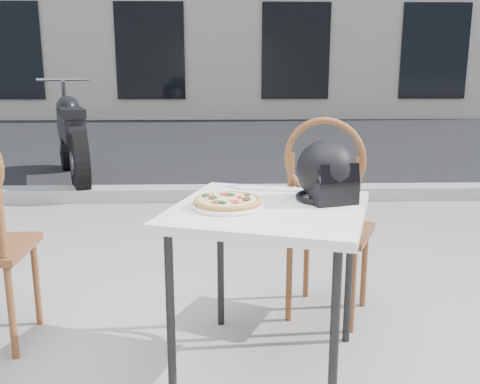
{
  "coord_description": "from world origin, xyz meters",
  "views": [
    {
      "loc": [
        -0.01,
        -1.92,
        1.21
      ],
      "look_at": [
        0.05,
        0.12,
        0.74
      ],
      "focal_mm": 40.0,
      "sensor_mm": 36.0,
      "label": 1
    }
  ],
  "objects_px": {
    "plate": "(227,205)",
    "pizza": "(227,201)",
    "cafe_table_main": "(269,221)",
    "cafe_chair_main": "(327,210)",
    "helmet": "(327,174)",
    "motorcycle": "(71,137)"
  },
  "relations": [
    {
      "from": "plate",
      "to": "motorcycle",
      "type": "relative_size",
      "value": 0.15
    },
    {
      "from": "motorcycle",
      "to": "cafe_chair_main",
      "type": "bearing_deg",
      "value": -77.96
    },
    {
      "from": "cafe_table_main",
      "to": "plate",
      "type": "relative_size",
      "value": 2.89
    },
    {
      "from": "cafe_table_main",
      "to": "helmet",
      "type": "xyz_separation_m",
      "value": [
        0.24,
        0.09,
        0.17
      ]
    },
    {
      "from": "helmet",
      "to": "cafe_chair_main",
      "type": "distance_m",
      "value": 0.41
    },
    {
      "from": "helmet",
      "to": "pizza",
      "type": "bearing_deg",
      "value": 177.96
    },
    {
      "from": "cafe_chair_main",
      "to": "pizza",
      "type": "bearing_deg",
      "value": 66.98
    },
    {
      "from": "helmet",
      "to": "plate",
      "type": "bearing_deg",
      "value": 177.98
    },
    {
      "from": "helmet",
      "to": "cafe_chair_main",
      "type": "relative_size",
      "value": 0.31
    },
    {
      "from": "plate",
      "to": "cafe_chair_main",
      "type": "distance_m",
      "value": 0.66
    },
    {
      "from": "cafe_table_main",
      "to": "cafe_chair_main",
      "type": "height_order",
      "value": "cafe_chair_main"
    },
    {
      "from": "pizza",
      "to": "cafe_chair_main",
      "type": "distance_m",
      "value": 0.66
    },
    {
      "from": "cafe_table_main",
      "to": "pizza",
      "type": "relative_size",
      "value": 3.1
    },
    {
      "from": "cafe_table_main",
      "to": "plate",
      "type": "bearing_deg",
      "value": -174.29
    },
    {
      "from": "pizza",
      "to": "helmet",
      "type": "xyz_separation_m",
      "value": [
        0.4,
        0.11,
        0.08
      ]
    },
    {
      "from": "helmet",
      "to": "cafe_chair_main",
      "type": "xyz_separation_m",
      "value": [
        0.07,
        0.33,
        -0.24
      ]
    },
    {
      "from": "pizza",
      "to": "motorcycle",
      "type": "relative_size",
      "value": 0.14
    },
    {
      "from": "cafe_table_main",
      "to": "pizza",
      "type": "xyz_separation_m",
      "value": [
        -0.16,
        -0.02,
        0.09
      ]
    },
    {
      "from": "plate",
      "to": "helmet",
      "type": "height_order",
      "value": "helmet"
    },
    {
      "from": "cafe_table_main",
      "to": "pizza",
      "type": "distance_m",
      "value": 0.19
    },
    {
      "from": "plate",
      "to": "pizza",
      "type": "bearing_deg",
      "value": 79.78
    },
    {
      "from": "cafe_chair_main",
      "to": "motorcycle",
      "type": "relative_size",
      "value": 0.47
    }
  ]
}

